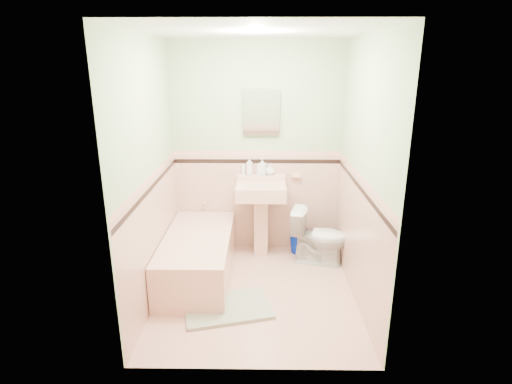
{
  "coord_description": "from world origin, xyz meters",
  "views": [
    {
      "loc": [
        0.05,
        -3.69,
        2.25
      ],
      "look_at": [
        0.0,
        0.25,
        1.0
      ],
      "focal_mm": 28.83,
      "sensor_mm": 36.0,
      "label": 1
    }
  ],
  "objects_px": {
    "soap_bottle_mid": "(262,166)",
    "shoe": "(210,299)",
    "sink": "(261,220)",
    "soap_bottle_right": "(270,169)",
    "bucket": "(299,243)",
    "medicine_cabinet": "(261,112)",
    "soap_bottle_left": "(250,166)",
    "bathtub": "(198,258)",
    "toilet": "(319,236)"
  },
  "relations": [
    {
      "from": "sink",
      "to": "medicine_cabinet",
      "type": "distance_m",
      "value": 1.27
    },
    {
      "from": "sink",
      "to": "bucket",
      "type": "relative_size",
      "value": 3.78
    },
    {
      "from": "bathtub",
      "to": "sink",
      "type": "relative_size",
      "value": 1.66
    },
    {
      "from": "bathtub",
      "to": "shoe",
      "type": "distance_m",
      "value": 0.62
    },
    {
      "from": "soap_bottle_mid",
      "to": "soap_bottle_right",
      "type": "distance_m",
      "value": 0.1
    },
    {
      "from": "bucket",
      "to": "soap_bottle_right",
      "type": "bearing_deg",
      "value": 165.29
    },
    {
      "from": "bucket",
      "to": "shoe",
      "type": "bearing_deg",
      "value": -129.29
    },
    {
      "from": "bathtub",
      "to": "toilet",
      "type": "relative_size",
      "value": 2.31
    },
    {
      "from": "soap_bottle_mid",
      "to": "soap_bottle_right",
      "type": "relative_size",
      "value": 1.47
    },
    {
      "from": "soap_bottle_left",
      "to": "toilet",
      "type": "relative_size",
      "value": 0.33
    },
    {
      "from": "medicine_cabinet",
      "to": "shoe",
      "type": "relative_size",
      "value": 2.73
    },
    {
      "from": "soap_bottle_mid",
      "to": "bucket",
      "type": "height_order",
      "value": "soap_bottle_mid"
    },
    {
      "from": "bucket",
      "to": "shoe",
      "type": "height_order",
      "value": "bucket"
    },
    {
      "from": "sink",
      "to": "bucket",
      "type": "height_order",
      "value": "sink"
    },
    {
      "from": "medicine_cabinet",
      "to": "bucket",
      "type": "height_order",
      "value": "medicine_cabinet"
    },
    {
      "from": "sink",
      "to": "soap_bottle_right",
      "type": "bearing_deg",
      "value": 59.51
    },
    {
      "from": "bathtub",
      "to": "soap_bottle_right",
      "type": "height_order",
      "value": "soap_bottle_right"
    },
    {
      "from": "medicine_cabinet",
      "to": "soap_bottle_right",
      "type": "xyz_separation_m",
      "value": [
        0.11,
        -0.03,
        -0.66
      ]
    },
    {
      "from": "soap_bottle_left",
      "to": "soap_bottle_mid",
      "type": "bearing_deg",
      "value": 0.0
    },
    {
      "from": "medicine_cabinet",
      "to": "soap_bottle_left",
      "type": "height_order",
      "value": "medicine_cabinet"
    },
    {
      "from": "soap_bottle_left",
      "to": "bathtub",
      "type": "bearing_deg",
      "value": -127.39
    },
    {
      "from": "soap_bottle_left",
      "to": "medicine_cabinet",
      "type": "bearing_deg",
      "value": 12.31
    },
    {
      "from": "sink",
      "to": "bucket",
      "type": "xyz_separation_m",
      "value": [
        0.47,
        0.08,
        -0.33
      ]
    },
    {
      "from": "soap_bottle_left",
      "to": "sink",
      "type": "bearing_deg",
      "value": -52.63
    },
    {
      "from": "bathtub",
      "to": "sink",
      "type": "xyz_separation_m",
      "value": [
        0.68,
        0.53,
        0.23
      ]
    },
    {
      "from": "soap_bottle_mid",
      "to": "bucket",
      "type": "distance_m",
      "value": 1.06
    },
    {
      "from": "medicine_cabinet",
      "to": "soap_bottle_mid",
      "type": "distance_m",
      "value": 0.63
    },
    {
      "from": "soap_bottle_mid",
      "to": "soap_bottle_right",
      "type": "bearing_deg",
      "value": 0.0
    },
    {
      "from": "sink",
      "to": "shoe",
      "type": "bearing_deg",
      "value": -114.11
    },
    {
      "from": "sink",
      "to": "toilet",
      "type": "relative_size",
      "value": 1.39
    },
    {
      "from": "medicine_cabinet",
      "to": "bucket",
      "type": "bearing_deg",
      "value": -14.96
    },
    {
      "from": "soap_bottle_left",
      "to": "bucket",
      "type": "relative_size",
      "value": 0.9
    },
    {
      "from": "bathtub",
      "to": "soap_bottle_left",
      "type": "bearing_deg",
      "value": 52.61
    },
    {
      "from": "bucket",
      "to": "soap_bottle_mid",
      "type": "bearing_deg",
      "value": 168.15
    },
    {
      "from": "sink",
      "to": "soap_bottle_left",
      "type": "bearing_deg",
      "value": 127.37
    },
    {
      "from": "sink",
      "to": "soap_bottle_right",
      "type": "distance_m",
      "value": 0.62
    },
    {
      "from": "soap_bottle_right",
      "to": "toilet",
      "type": "relative_size",
      "value": 0.22
    },
    {
      "from": "soap_bottle_right",
      "to": "bucket",
      "type": "height_order",
      "value": "soap_bottle_right"
    },
    {
      "from": "bathtub",
      "to": "soap_bottle_right",
      "type": "xyz_separation_m",
      "value": [
        0.79,
        0.71,
        0.81
      ]
    },
    {
      "from": "sink",
      "to": "soap_bottle_left",
      "type": "xyz_separation_m",
      "value": [
        -0.14,
        0.18,
        0.62
      ]
    },
    {
      "from": "soap_bottle_right",
      "to": "bucket",
      "type": "distance_m",
      "value": 0.99
    },
    {
      "from": "soap_bottle_mid",
      "to": "shoe",
      "type": "xyz_separation_m",
      "value": [
        -0.5,
        -1.27,
        -1.0
      ]
    },
    {
      "from": "medicine_cabinet",
      "to": "soap_bottle_mid",
      "type": "relative_size",
      "value": 2.16
    },
    {
      "from": "soap_bottle_mid",
      "to": "shoe",
      "type": "bearing_deg",
      "value": -111.56
    },
    {
      "from": "bathtub",
      "to": "soap_bottle_right",
      "type": "bearing_deg",
      "value": 42.09
    },
    {
      "from": "toilet",
      "to": "bucket",
      "type": "height_order",
      "value": "toilet"
    },
    {
      "from": "shoe",
      "to": "bathtub",
      "type": "bearing_deg",
      "value": 128.54
    },
    {
      "from": "toilet",
      "to": "shoe",
      "type": "distance_m",
      "value": 1.51
    },
    {
      "from": "sink",
      "to": "shoe",
      "type": "height_order",
      "value": "sink"
    },
    {
      "from": "soap_bottle_left",
      "to": "soap_bottle_right",
      "type": "xyz_separation_m",
      "value": [
        0.24,
        0.0,
        -0.04
      ]
    }
  ]
}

